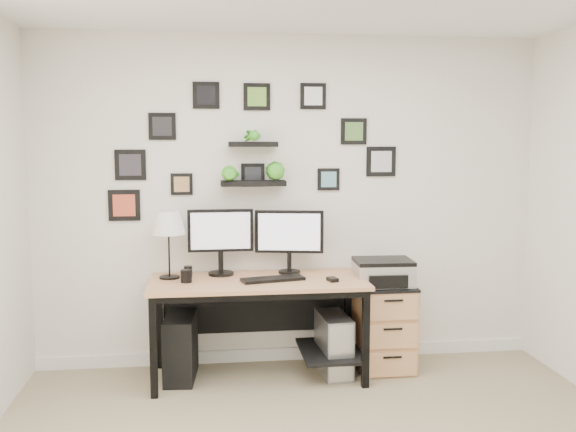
{
  "coord_description": "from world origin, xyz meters",
  "views": [
    {
      "loc": [
        -0.65,
        -3.03,
        1.78
      ],
      "look_at": [
        -0.04,
        1.83,
        1.2
      ],
      "focal_mm": 40.0,
      "sensor_mm": 36.0,
      "label": 1
    }
  ],
  "objects": [
    {
      "name": "room",
      "position": [
        0.0,
        1.98,
        0.05
      ],
      "size": [
        4.0,
        4.0,
        4.0
      ],
      "color": "tan",
      "rests_on": "ground"
    },
    {
      "name": "desk",
      "position": [
        -0.25,
        1.67,
        0.63
      ],
      "size": [
        1.6,
        0.7,
        0.75
      ],
      "color": "tan",
      "rests_on": "ground"
    },
    {
      "name": "monitor_left",
      "position": [
        -0.56,
        1.83,
        1.05
      ],
      "size": [
        0.5,
        0.2,
        0.51
      ],
      "color": "black",
      "rests_on": "desk"
    },
    {
      "name": "monitor_right",
      "position": [
        -0.03,
        1.83,
        1.04
      ],
      "size": [
        0.53,
        0.2,
        0.49
      ],
      "color": "black",
      "rests_on": "desk"
    },
    {
      "name": "keyboard",
      "position": [
        -0.18,
        1.58,
        0.76
      ],
      "size": [
        0.49,
        0.25,
        0.02
      ],
      "primitive_type": "cube",
      "rotation": [
        0.0,
        0.0,
        0.22
      ],
      "color": "black",
      "rests_on": "desk"
    },
    {
      "name": "mouse",
      "position": [
        0.25,
        1.51,
        0.76
      ],
      "size": [
        0.08,
        0.11,
        0.03
      ],
      "primitive_type": "cube",
      "rotation": [
        0.0,
        0.0,
        0.25
      ],
      "color": "black",
      "rests_on": "desk"
    },
    {
      "name": "table_lamp",
      "position": [
        -0.94,
        1.77,
        1.16
      ],
      "size": [
        0.25,
        0.25,
        0.51
      ],
      "color": "black",
      "rests_on": "desk"
    },
    {
      "name": "mug",
      "position": [
        -0.81,
        1.61,
        0.8
      ],
      "size": [
        0.08,
        0.08,
        0.09
      ],
      "primitive_type": "cylinder",
      "color": "black",
      "rests_on": "desk"
    },
    {
      "name": "pen_cup",
      "position": [
        -0.81,
        1.8,
        0.79
      ],
      "size": [
        0.06,
        0.06,
        0.08
      ],
      "primitive_type": "cylinder",
      "color": "black",
      "rests_on": "desk"
    },
    {
      "name": "pc_tower_black",
      "position": [
        -0.87,
        1.68,
        0.24
      ],
      "size": [
        0.25,
        0.5,
        0.48
      ],
      "primitive_type": "cube",
      "rotation": [
        0.0,
        0.0,
        -0.08
      ],
      "color": "black",
      "rests_on": "ground"
    },
    {
      "name": "pc_tower_grey",
      "position": [
        0.29,
        1.64,
        0.23
      ],
      "size": [
        0.23,
        0.47,
        0.46
      ],
      "color": "gray",
      "rests_on": "ground"
    },
    {
      "name": "file_cabinet",
      "position": [
        0.7,
        1.72,
        0.34
      ],
      "size": [
        0.43,
        0.53,
        0.67
      ],
      "color": "tan",
      "rests_on": "ground"
    },
    {
      "name": "printer",
      "position": [
        0.68,
        1.69,
        0.77
      ],
      "size": [
        0.45,
        0.37,
        0.2
      ],
      "color": "silver",
      "rests_on": "file_cabinet"
    },
    {
      "name": "wall_decor",
      "position": [
        -0.31,
        1.93,
        1.67
      ],
      "size": [
        2.26,
        0.18,
        1.06
      ],
      "color": "black",
      "rests_on": "ground"
    }
  ]
}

